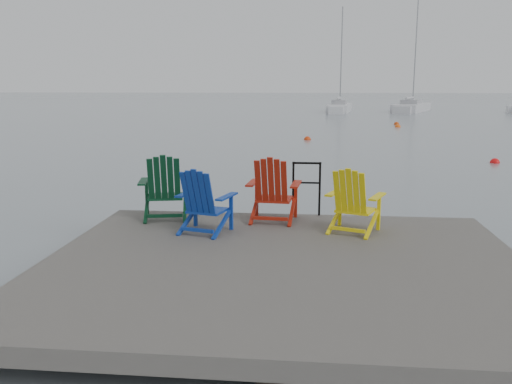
# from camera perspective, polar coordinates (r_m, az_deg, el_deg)

# --- Properties ---
(ground) EXTENTS (400.00, 400.00, 0.00)m
(ground) POSITION_cam_1_polar(r_m,az_deg,el_deg) (6.97, 2.88, -11.11)
(ground) COLOR slate
(ground) RESTS_ON ground
(dock) EXTENTS (6.00, 5.00, 1.40)m
(dock) POSITION_cam_1_polar(r_m,az_deg,el_deg) (6.84, 2.91, -8.42)
(dock) COLOR #2E2B29
(dock) RESTS_ON ground
(handrail) EXTENTS (0.48, 0.04, 0.90)m
(handrail) POSITION_cam_1_polar(r_m,az_deg,el_deg) (9.03, 5.34, 0.92)
(handrail) COLOR black
(handrail) RESTS_ON dock
(chair_green) EXTENTS (0.95, 0.89, 1.05)m
(chair_green) POSITION_cam_1_polar(r_m,az_deg,el_deg) (8.87, -9.55, 0.54)
(chair_green) COLOR #09321A
(chair_green) RESTS_ON dock
(chair_blue) EXTENTS (0.89, 0.84, 0.96)m
(chair_blue) POSITION_cam_1_polar(r_m,az_deg,el_deg) (7.94, -5.54, -0.93)
(chair_blue) COLOR navy
(chair_blue) RESTS_ON dock
(chair_red) EXTENTS (0.88, 0.82, 1.04)m
(chair_red) POSITION_cam_1_polar(r_m,az_deg,el_deg) (8.58, 1.80, 0.29)
(chair_red) COLOR #9E1B0B
(chair_red) RESTS_ON dock
(chair_yellow) EXTENTS (0.93, 0.89, 0.96)m
(chair_yellow) POSITION_cam_1_polar(r_m,az_deg,el_deg) (8.05, 10.20, -0.87)
(chair_yellow) COLOR yellow
(chair_yellow) RESTS_ON dock
(sailboat_near) EXTENTS (2.96, 7.79, 10.59)m
(sailboat_near) POSITION_cam_1_polar(r_m,az_deg,el_deg) (56.13, 8.78, 8.68)
(sailboat_near) COLOR silver
(sailboat_near) RESTS_ON ground
(sailboat_mid) EXTENTS (5.51, 9.59, 12.76)m
(sailboat_mid) POSITION_cam_1_polar(r_m,az_deg,el_deg) (58.96, 16.05, 8.49)
(sailboat_mid) COLOR silver
(sailboat_mid) RESTS_ON ground
(buoy_a) EXTENTS (0.33, 0.33, 0.33)m
(buoy_a) POSITION_cam_1_polar(r_m,az_deg,el_deg) (20.56, 23.83, 2.82)
(buoy_a) COLOR red
(buoy_a) RESTS_ON ground
(buoy_b) EXTENTS (0.35, 0.35, 0.35)m
(buoy_b) POSITION_cam_1_polar(r_m,az_deg,el_deg) (27.04, 5.43, 5.49)
(buoy_b) COLOR red
(buoy_b) RESTS_ON ground
(buoy_c) EXTENTS (0.37, 0.37, 0.37)m
(buoy_c) POSITION_cam_1_polar(r_m,az_deg,el_deg) (38.86, 14.57, 6.89)
(buoy_c) COLOR #BE3A0B
(buoy_c) RESTS_ON ground
(buoy_d) EXTENTS (0.38, 0.38, 0.38)m
(buoy_d) POSITION_cam_1_polar(r_m,az_deg,el_deg) (36.43, 14.69, 6.63)
(buoy_d) COLOR #F9570E
(buoy_d) RESTS_ON ground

